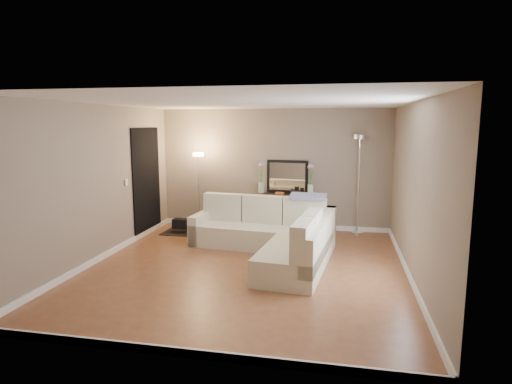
% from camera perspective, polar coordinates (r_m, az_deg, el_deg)
% --- Properties ---
extents(floor, '(5.00, 5.50, 0.01)m').
position_cam_1_polar(floor, '(6.96, -1.31, -10.04)').
color(floor, brown).
rests_on(floor, ground).
extents(ceiling, '(5.00, 5.50, 0.01)m').
position_cam_1_polar(ceiling, '(6.59, -1.39, 11.94)').
color(ceiling, white).
rests_on(ceiling, ground).
extents(wall_back, '(5.00, 0.02, 2.60)m').
position_cam_1_polar(wall_back, '(9.34, 2.36, 3.06)').
color(wall_back, gray).
rests_on(wall_back, ground).
extents(wall_front, '(5.00, 0.02, 2.60)m').
position_cam_1_polar(wall_front, '(4.05, -9.95, -4.97)').
color(wall_front, gray).
rests_on(wall_front, ground).
extents(wall_left, '(0.02, 5.50, 2.60)m').
position_cam_1_polar(wall_left, '(7.60, -20.15, 1.14)').
color(wall_left, gray).
rests_on(wall_left, ground).
extents(wall_right, '(0.02, 5.50, 2.60)m').
position_cam_1_polar(wall_right, '(6.58, 20.50, -0.03)').
color(wall_right, gray).
rests_on(wall_right, ground).
extents(baseboard_back, '(5.00, 0.03, 0.10)m').
position_cam_1_polar(baseboard_back, '(9.53, 2.29, -4.44)').
color(baseboard_back, white).
rests_on(baseboard_back, ground).
extents(baseboard_front, '(5.00, 0.03, 0.10)m').
position_cam_1_polar(baseboard_front, '(4.54, -9.37, -20.39)').
color(baseboard_front, white).
rests_on(baseboard_front, ground).
extents(baseboard_left, '(0.03, 5.50, 0.10)m').
position_cam_1_polar(baseboard_left, '(7.85, -19.49, -7.94)').
color(baseboard_left, white).
rests_on(baseboard_left, ground).
extents(baseboard_right, '(0.03, 5.50, 0.10)m').
position_cam_1_polar(baseboard_right, '(6.87, 19.70, -10.37)').
color(baseboard_right, white).
rests_on(baseboard_right, ground).
extents(doorway, '(0.02, 1.20, 2.20)m').
position_cam_1_polar(doorway, '(9.10, -14.36, 1.36)').
color(doorway, black).
rests_on(doorway, ground).
extents(switch_plate, '(0.02, 0.08, 0.12)m').
position_cam_1_polar(switch_plate, '(8.33, -16.90, 1.26)').
color(switch_plate, white).
rests_on(switch_plate, ground).
extents(sectional_sofa, '(2.71, 2.78, 0.93)m').
position_cam_1_polar(sectional_sofa, '(7.56, 2.48, -5.75)').
color(sectional_sofa, beige).
rests_on(sectional_sofa, floor).
extents(throw_blanket, '(0.68, 0.42, 0.09)m').
position_cam_1_polar(throw_blanket, '(7.95, 6.95, -0.57)').
color(throw_blanket, gray).
rests_on(throw_blanket, sectional_sofa).
extents(console_table, '(1.31, 0.49, 0.79)m').
position_cam_1_polar(console_table, '(9.22, 3.43, -2.42)').
color(console_table, black).
rests_on(console_table, floor).
extents(leaning_mirror, '(0.90, 0.14, 0.71)m').
position_cam_1_polar(leaning_mirror, '(9.24, 4.20, 2.08)').
color(leaning_mirror, black).
rests_on(leaning_mirror, console_table).
extents(table_decor, '(0.54, 0.15, 0.13)m').
position_cam_1_polar(table_decor, '(9.10, 3.86, -0.13)').
color(table_decor, '#C25D22').
rests_on(table_decor, console_table).
extents(flower_vase_left, '(0.15, 0.13, 0.67)m').
position_cam_1_polar(flower_vase_left, '(9.24, 0.70, 1.61)').
color(flower_vase_left, silver).
rests_on(flower_vase_left, console_table).
extents(flower_vase_right, '(0.15, 0.13, 0.67)m').
position_cam_1_polar(flower_vase_right, '(8.98, 7.30, 1.32)').
color(flower_vase_right, silver).
rests_on(flower_vase_right, console_table).
extents(floor_lamp_lit, '(0.24, 0.24, 1.67)m').
position_cam_1_polar(floor_lamp_lit, '(9.29, -7.65, 2.19)').
color(floor_lamp_lit, silver).
rests_on(floor_lamp_lit, floor).
extents(floor_lamp_unlit, '(0.33, 0.33, 2.06)m').
position_cam_1_polar(floor_lamp_unlit, '(9.02, 13.61, 3.59)').
color(floor_lamp_unlit, silver).
rests_on(floor_lamp_unlit, floor).
extents(charcoal_rug, '(1.11, 0.84, 0.01)m').
position_cam_1_polar(charcoal_rug, '(9.24, -8.71, -5.24)').
color(charcoal_rug, black).
rests_on(charcoal_rug, floor).
extents(black_bag, '(0.31, 0.23, 0.20)m').
position_cam_1_polar(black_bag, '(9.18, -10.03, -4.15)').
color(black_bag, black).
rests_on(black_bag, charcoal_rug).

